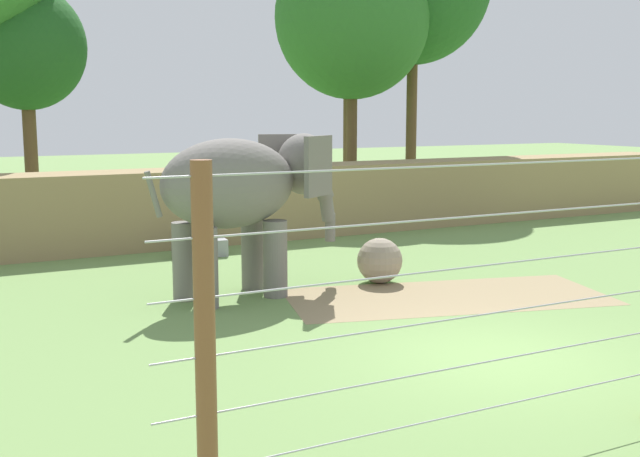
% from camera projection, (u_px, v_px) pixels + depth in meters
% --- Properties ---
extents(ground_plane, '(120.00, 120.00, 0.00)m').
position_uv_depth(ground_plane, '(493.00, 357.00, 12.13)').
color(ground_plane, '#6B8E4C').
extents(dirt_patch, '(7.08, 4.50, 0.01)m').
position_uv_depth(dirt_patch, '(447.00, 296.00, 16.04)').
color(dirt_patch, '#937F5B').
rests_on(dirt_patch, ground).
extents(embankment_wall, '(36.00, 1.80, 2.14)m').
position_uv_depth(embankment_wall, '(218.00, 205.00, 22.70)').
color(embankment_wall, '#997F56').
rests_on(embankment_wall, ground).
extents(elephant, '(4.44, 2.14, 3.31)m').
position_uv_depth(elephant, '(244.00, 190.00, 15.82)').
color(elephant, slate).
rests_on(elephant, ground).
extents(enrichment_ball, '(1.00, 1.00, 1.00)m').
position_uv_depth(enrichment_ball, '(380.00, 261.00, 17.24)').
color(enrichment_ball, gray).
rests_on(enrichment_ball, ground).
extents(feed_trough, '(1.45, 0.66, 0.44)m').
position_uv_depth(feed_trough, '(200.00, 248.00, 20.38)').
color(feed_trough, gray).
rests_on(feed_trough, ground).
extents(tree_left_of_centre, '(3.91, 3.91, 7.91)m').
position_uv_depth(tree_left_of_centre, '(25.00, 48.00, 25.41)').
color(tree_left_of_centre, brown).
rests_on(tree_left_of_centre, ground).
extents(tree_behind_wall, '(5.96, 5.96, 10.47)m').
position_uv_depth(tree_behind_wall, '(352.00, 18.00, 29.96)').
color(tree_behind_wall, brown).
rests_on(tree_behind_wall, ground).
extents(tree_right_of_centre, '(4.60, 4.60, 9.76)m').
position_uv_depth(tree_right_of_centre, '(349.00, 25.00, 32.32)').
color(tree_right_of_centre, brown).
rests_on(tree_right_of_centre, ground).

